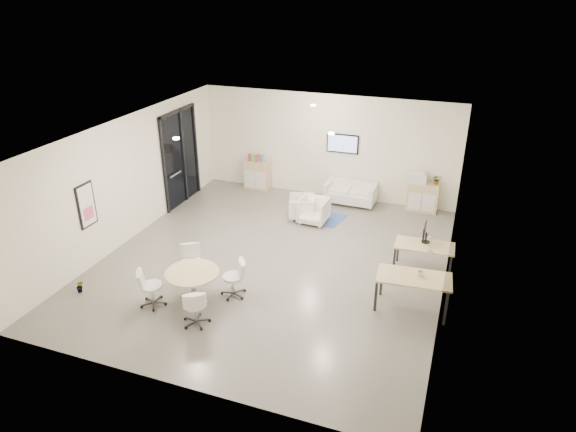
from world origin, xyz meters
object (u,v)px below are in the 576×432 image
(armchair_right, at_px, (313,209))
(armchair_left, at_px, (301,206))
(desk_rear, at_px, (424,248))
(loveseat, at_px, (350,194))
(desk_front, at_px, (414,280))
(round_table, at_px, (192,276))
(sideboard_right, at_px, (423,197))
(sideboard_left, at_px, (257,175))

(armchair_right, bearing_deg, armchair_left, 159.65)
(armchair_right, relative_size, desk_rear, 0.58)
(loveseat, height_order, desk_front, desk_front)
(armchair_left, distance_m, round_table, 4.81)
(sideboard_right, relative_size, desk_rear, 0.65)
(desk_rear, distance_m, desk_front, 1.63)
(armchair_left, distance_m, desk_rear, 4.08)
(sideboard_left, relative_size, armchair_left, 1.27)
(round_table, bearing_deg, sideboard_left, 100.96)
(sideboard_left, height_order, desk_front, sideboard_left)
(sideboard_left, distance_m, desk_front, 7.65)
(desk_rear, relative_size, round_table, 1.20)
(armchair_left, height_order, armchair_right, armchair_right)
(sideboard_left, bearing_deg, armchair_left, -38.90)
(armchair_left, bearing_deg, sideboard_left, -146.42)
(desk_rear, bearing_deg, sideboard_left, 145.55)
(armchair_left, xyz_separation_m, round_table, (-0.83, -4.73, 0.24))
(desk_rear, height_order, desk_front, desk_front)
(armchair_right, distance_m, desk_front, 4.59)
(sideboard_right, xyz_separation_m, armchair_right, (-2.78, -1.85, -0.05))
(armchair_right, bearing_deg, round_table, -102.51)
(armchair_right, bearing_deg, desk_rear, -24.82)
(armchair_left, bearing_deg, armchair_right, 49.32)
(loveseat, relative_size, armchair_left, 2.11)
(armchair_left, relative_size, round_table, 0.65)
(sideboard_left, bearing_deg, armchair_right, -36.60)
(round_table, bearing_deg, loveseat, 73.11)
(sideboard_left, height_order, sideboard_right, sideboard_left)
(loveseat, bearing_deg, desk_front, -61.45)
(sideboard_left, bearing_deg, loveseat, -2.64)
(sideboard_left, xyz_separation_m, sideboard_right, (5.26, 0.00, -0.02))
(sideboard_left, height_order, armchair_left, sideboard_left)
(sideboard_right, height_order, desk_rear, sideboard_right)
(sideboard_right, distance_m, loveseat, 2.13)
(loveseat, relative_size, desk_front, 1.00)
(loveseat, relative_size, armchair_right, 1.96)
(sideboard_left, xyz_separation_m, loveseat, (3.14, -0.15, -0.15))
(sideboard_right, height_order, armchair_left, sideboard_right)
(sideboard_left, height_order, desk_rear, sideboard_left)
(armchair_left, xyz_separation_m, armchair_right, (0.42, -0.18, 0.03))
(sideboard_left, height_order, armchair_right, sideboard_left)
(loveseat, bearing_deg, sideboard_right, 5.76)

